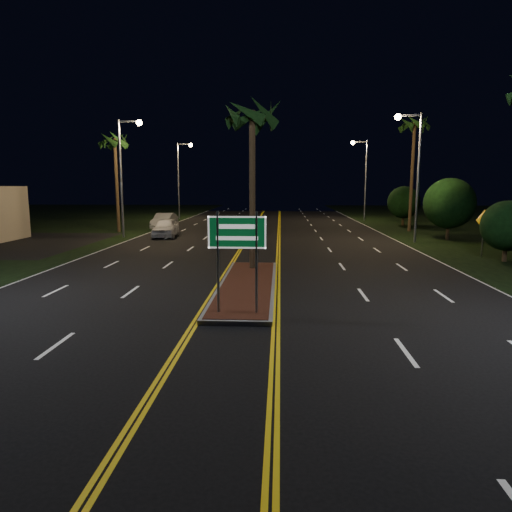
# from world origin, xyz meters

# --- Properties ---
(ground) EXTENTS (120.00, 120.00, 0.00)m
(ground) POSITION_xyz_m (0.00, 0.00, 0.00)
(ground) COLOR black
(ground) RESTS_ON ground
(median_island) EXTENTS (2.25, 10.25, 0.17)m
(median_island) POSITION_xyz_m (0.00, 7.00, 0.08)
(median_island) COLOR gray
(median_island) RESTS_ON ground
(highway_sign) EXTENTS (1.80, 0.08, 3.20)m
(highway_sign) POSITION_xyz_m (0.00, 2.80, 2.40)
(highway_sign) COLOR gray
(highway_sign) RESTS_ON ground
(streetlight_left_mid) EXTENTS (1.91, 0.44, 9.00)m
(streetlight_left_mid) POSITION_xyz_m (-10.61, 24.00, 5.66)
(streetlight_left_mid) COLOR gray
(streetlight_left_mid) RESTS_ON ground
(streetlight_left_far) EXTENTS (1.91, 0.44, 9.00)m
(streetlight_left_far) POSITION_xyz_m (-10.61, 44.00, 5.66)
(streetlight_left_far) COLOR gray
(streetlight_left_far) RESTS_ON ground
(streetlight_right_mid) EXTENTS (1.91, 0.44, 9.00)m
(streetlight_right_mid) POSITION_xyz_m (10.61, 22.00, 5.66)
(streetlight_right_mid) COLOR gray
(streetlight_right_mid) RESTS_ON ground
(streetlight_right_far) EXTENTS (1.91, 0.44, 9.00)m
(streetlight_right_far) POSITION_xyz_m (10.61, 42.00, 5.66)
(streetlight_right_far) COLOR gray
(streetlight_right_far) RESTS_ON ground
(palm_median) EXTENTS (2.40, 2.40, 8.30)m
(palm_median) POSITION_xyz_m (0.00, 10.50, 7.28)
(palm_median) COLOR #382819
(palm_median) RESTS_ON ground
(palm_left_far) EXTENTS (2.40, 2.40, 8.80)m
(palm_left_far) POSITION_xyz_m (-12.80, 28.00, 7.75)
(palm_left_far) COLOR #382819
(palm_left_far) RESTS_ON ground
(palm_right_far) EXTENTS (2.40, 2.40, 10.30)m
(palm_right_far) POSITION_xyz_m (12.80, 30.00, 9.14)
(palm_right_far) COLOR #382819
(palm_right_far) RESTS_ON ground
(shrub_near) EXTENTS (2.70, 2.70, 3.30)m
(shrub_near) POSITION_xyz_m (13.50, 14.00, 1.95)
(shrub_near) COLOR #382819
(shrub_near) RESTS_ON ground
(shrub_mid) EXTENTS (3.78, 3.78, 4.62)m
(shrub_mid) POSITION_xyz_m (14.00, 24.00, 2.73)
(shrub_mid) COLOR #382819
(shrub_mid) RESTS_ON ground
(shrub_far) EXTENTS (3.24, 3.24, 3.96)m
(shrub_far) POSITION_xyz_m (13.80, 36.00, 2.34)
(shrub_far) COLOR #382819
(shrub_far) RESTS_ON ground
(car_near) EXTENTS (2.65, 5.36, 1.73)m
(car_near) POSITION_xyz_m (-7.76, 24.58, 0.87)
(car_near) COLOR white
(car_near) RESTS_ON ground
(car_far) EXTENTS (2.31, 5.18, 1.71)m
(car_far) POSITION_xyz_m (-9.50, 31.02, 0.86)
(car_far) COLOR #B3B7BD
(car_far) RESTS_ON ground
(warning_sign) EXTENTS (1.06, 0.44, 2.69)m
(warning_sign) POSITION_xyz_m (13.00, 15.66, 1.77)
(warning_sign) COLOR gray
(warning_sign) RESTS_ON ground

